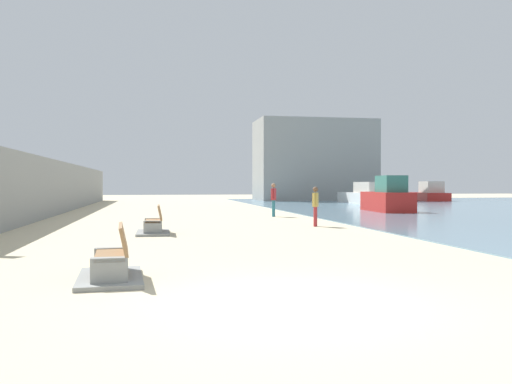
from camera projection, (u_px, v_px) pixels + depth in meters
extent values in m
plane|color=beige|center=(195.00, 220.00, 25.31)|extent=(120.00, 120.00, 0.00)
cube|color=gray|center=(27.00, 188.00, 23.88)|extent=(0.80, 64.00, 3.01)
cube|color=gray|center=(109.00, 272.00, 8.80)|extent=(0.61, 0.23, 0.50)
cube|color=gray|center=(111.00, 261.00, 10.15)|extent=(0.61, 0.23, 0.50)
cube|color=#997047|center=(110.00, 255.00, 9.47)|extent=(0.59, 1.63, 0.06)
cube|color=#997047|center=(123.00, 239.00, 9.52)|extent=(0.25, 1.61, 0.50)
cube|color=gray|center=(110.00, 278.00, 9.48)|extent=(1.22, 2.16, 0.08)
cube|color=gray|center=(153.00, 228.00, 17.59)|extent=(0.60, 0.21, 0.50)
cube|color=gray|center=(153.00, 225.00, 18.97)|extent=(0.60, 0.21, 0.50)
cube|color=#997047|center=(153.00, 221.00, 18.28)|extent=(0.52, 1.61, 0.06)
cube|color=#997047|center=(160.00, 212.00, 18.31)|extent=(0.19, 1.60, 0.50)
cube|color=gray|center=(153.00, 233.00, 18.28)|extent=(1.13, 2.12, 0.08)
cylinder|color=teal|center=(273.00, 208.00, 27.82)|extent=(0.12, 0.12, 0.87)
cylinder|color=teal|center=(274.00, 208.00, 27.94)|extent=(0.12, 0.12, 0.87)
cube|color=#B22D33|center=(274.00, 194.00, 27.87)|extent=(0.33, 0.37, 0.61)
sphere|color=#936B4C|center=(274.00, 185.00, 27.86)|extent=(0.23, 0.23, 0.23)
cylinder|color=#B22D33|center=(272.00, 194.00, 27.66)|extent=(0.09, 0.09, 0.55)
cylinder|color=#B22D33|center=(275.00, 194.00, 28.07)|extent=(0.09, 0.09, 0.55)
cylinder|color=#B22D33|center=(315.00, 217.00, 21.38)|extent=(0.12, 0.12, 0.79)
cylinder|color=#B22D33|center=(316.00, 217.00, 21.50)|extent=(0.12, 0.12, 0.79)
cube|color=gold|center=(315.00, 200.00, 21.43)|extent=(0.32, 0.37, 0.56)
sphere|color=brown|center=(315.00, 189.00, 21.42)|extent=(0.21, 0.21, 0.21)
cylinder|color=gold|center=(314.00, 199.00, 21.22)|extent=(0.09, 0.09, 0.51)
cylinder|color=gold|center=(317.00, 199.00, 21.64)|extent=(0.09, 0.09, 0.51)
cube|color=red|center=(428.00, 196.00, 54.49)|extent=(3.42, 6.86, 0.80)
cube|color=beige|center=(431.00, 187.00, 53.49)|extent=(2.11, 3.12, 1.13)
cube|color=white|center=(361.00, 198.00, 46.19)|extent=(1.66, 7.67, 0.92)
cube|color=beige|center=(367.00, 187.00, 45.06)|extent=(1.13, 3.38, 0.92)
cube|color=red|center=(387.00, 202.00, 32.68)|extent=(2.20, 4.77, 1.17)
cube|color=#337060|center=(391.00, 184.00, 31.98)|extent=(1.45, 2.13, 1.00)
cube|color=gray|center=(314.00, 161.00, 55.47)|extent=(12.00, 6.00, 8.27)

